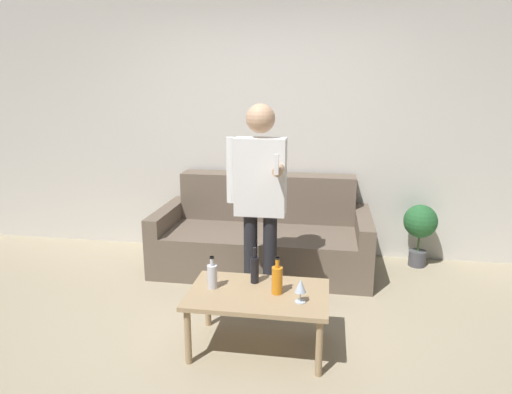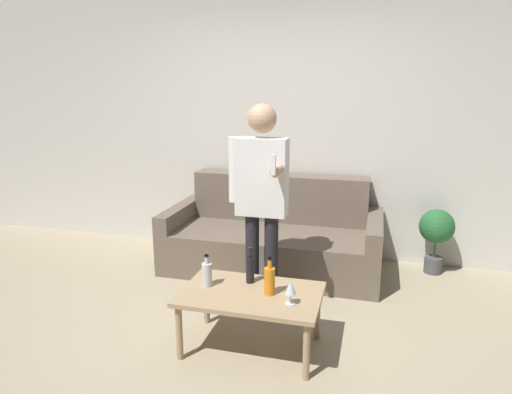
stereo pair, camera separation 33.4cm
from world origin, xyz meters
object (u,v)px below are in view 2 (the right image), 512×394
(couch, at_px, (274,236))
(person_standing_front, at_px, (261,191))
(bottle_orange, at_px, (270,280))
(coffee_table, at_px, (251,299))

(couch, xyz_separation_m, person_standing_front, (0.10, -0.89, 0.66))
(couch, xyz_separation_m, bottle_orange, (0.30, -1.46, 0.21))
(couch, distance_m, bottle_orange, 1.50)
(coffee_table, bearing_deg, couch, 96.85)
(bottle_orange, bearing_deg, person_standing_front, 109.74)
(couch, height_order, bottle_orange, couch)
(bottle_orange, bearing_deg, coffee_table, -177.48)
(couch, height_order, person_standing_front, person_standing_front)
(bottle_orange, xyz_separation_m, person_standing_front, (-0.20, 0.57, 0.45))
(couch, height_order, coffee_table, couch)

